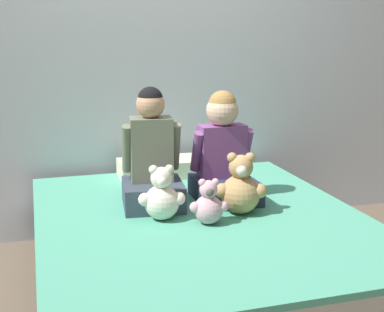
{
  "coord_description": "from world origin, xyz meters",
  "views": [
    {
      "loc": [
        -0.8,
        -2.5,
        1.38
      ],
      "look_at": [
        0.0,
        0.16,
        0.73
      ],
      "focal_mm": 50.0,
      "sensor_mm": 36.0,
      "label": 1
    }
  ],
  "objects_px": {
    "bed": "(200,256)",
    "child_on_right": "(223,156)",
    "teddy_bear_held_by_right_child": "(240,188)",
    "teddy_bear_held_by_left_child": "(162,197)",
    "pillow_at_headboard": "(163,167)",
    "child_on_left": "(152,160)",
    "teddy_bear_between_children": "(209,205)"
  },
  "relations": [
    {
      "from": "child_on_right",
      "to": "teddy_bear_held_by_right_child",
      "type": "bearing_deg",
      "value": -90.76
    },
    {
      "from": "pillow_at_headboard",
      "to": "teddy_bear_held_by_left_child",
      "type": "bearing_deg",
      "value": -104.23
    },
    {
      "from": "child_on_left",
      "to": "teddy_bear_held_by_left_child",
      "type": "bearing_deg",
      "value": -84.51
    },
    {
      "from": "bed",
      "to": "teddy_bear_held_by_left_child",
      "type": "xyz_separation_m",
      "value": [
        -0.21,
        -0.0,
        0.34
      ]
    },
    {
      "from": "bed",
      "to": "pillow_at_headboard",
      "type": "xyz_separation_m",
      "value": [
        0.0,
        0.81,
        0.28
      ]
    },
    {
      "from": "pillow_at_headboard",
      "to": "teddy_bear_held_by_right_child",
      "type": "bearing_deg",
      "value": -76.12
    },
    {
      "from": "child_on_right",
      "to": "teddy_bear_between_children",
      "type": "relative_size",
      "value": 2.66
    },
    {
      "from": "bed",
      "to": "child_on_right",
      "type": "relative_size",
      "value": 3.19
    },
    {
      "from": "child_on_left",
      "to": "teddy_bear_held_by_left_child",
      "type": "height_order",
      "value": "child_on_left"
    },
    {
      "from": "bed",
      "to": "child_on_right",
      "type": "bearing_deg",
      "value": 48.95
    },
    {
      "from": "pillow_at_headboard",
      "to": "teddy_bear_between_children",
      "type": "bearing_deg",
      "value": -89.94
    },
    {
      "from": "teddy_bear_held_by_right_child",
      "to": "bed",
      "type": "bearing_deg",
      "value": -170.71
    },
    {
      "from": "teddy_bear_between_children",
      "to": "pillow_at_headboard",
      "type": "distance_m",
      "value": 0.94
    },
    {
      "from": "teddy_bear_held_by_left_child",
      "to": "teddy_bear_between_children",
      "type": "relative_size",
      "value": 1.23
    },
    {
      "from": "child_on_left",
      "to": "teddy_bear_between_children",
      "type": "height_order",
      "value": "child_on_left"
    },
    {
      "from": "child_on_left",
      "to": "child_on_right",
      "type": "bearing_deg",
      "value": 7.06
    },
    {
      "from": "teddy_bear_held_by_left_child",
      "to": "teddy_bear_held_by_right_child",
      "type": "bearing_deg",
      "value": 5.92
    },
    {
      "from": "teddy_bear_between_children",
      "to": "pillow_at_headboard",
      "type": "bearing_deg",
      "value": 101.24
    },
    {
      "from": "teddy_bear_held_by_left_child",
      "to": "teddy_bear_between_children",
      "type": "xyz_separation_m",
      "value": [
        0.21,
        -0.13,
        -0.02
      ]
    },
    {
      "from": "child_on_left",
      "to": "child_on_right",
      "type": "relative_size",
      "value": 1.06
    },
    {
      "from": "child_on_right",
      "to": "teddy_bear_held_by_left_child",
      "type": "xyz_separation_m",
      "value": [
        -0.41,
        -0.24,
        -0.13
      ]
    },
    {
      "from": "teddy_bear_held_by_right_child",
      "to": "child_on_right",
      "type": "bearing_deg",
      "value": 107.14
    },
    {
      "from": "teddy_bear_held_by_right_child",
      "to": "teddy_bear_held_by_left_child",
      "type": "bearing_deg",
      "value": -166.64
    },
    {
      "from": "bed",
      "to": "teddy_bear_between_children",
      "type": "bearing_deg",
      "value": -89.56
    },
    {
      "from": "bed",
      "to": "child_on_right",
      "type": "xyz_separation_m",
      "value": [
        0.21,
        0.24,
        0.48
      ]
    },
    {
      "from": "pillow_at_headboard",
      "to": "child_on_left",
      "type": "bearing_deg",
      "value": -109.31
    },
    {
      "from": "child_on_left",
      "to": "teddy_bear_between_children",
      "type": "xyz_separation_m",
      "value": [
        0.2,
        -0.36,
        -0.16
      ]
    },
    {
      "from": "child_on_right",
      "to": "teddy_bear_held_by_right_child",
      "type": "xyz_separation_m",
      "value": [
        -0.0,
        -0.27,
        -0.11
      ]
    },
    {
      "from": "child_on_left",
      "to": "teddy_bear_held_by_right_child",
      "type": "relative_size",
      "value": 1.99
    },
    {
      "from": "pillow_at_headboard",
      "to": "bed",
      "type": "bearing_deg",
      "value": -90.0
    },
    {
      "from": "teddy_bear_between_children",
      "to": "pillow_at_headboard",
      "type": "height_order",
      "value": "teddy_bear_between_children"
    },
    {
      "from": "bed",
      "to": "pillow_at_headboard",
      "type": "bearing_deg",
      "value": 90.0
    }
  ]
}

